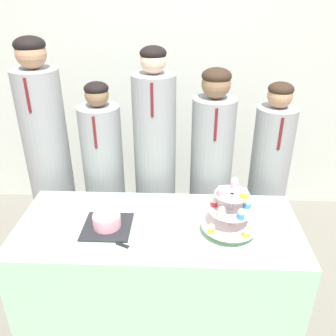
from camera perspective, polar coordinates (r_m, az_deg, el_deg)
The scene contains 10 objects.
wall_back at distance 3.19m, azimuth 0.06°, elevation 16.51°, with size 9.00×0.06×2.70m.
table at distance 2.32m, azimuth -1.49°, elevation -16.08°, with size 1.65×0.70×0.70m.
round_cake at distance 2.07m, azimuth -9.80°, elevation -8.21°, with size 0.27×0.27×0.11m.
cake_knife at distance 1.93m, azimuth -6.12°, elevation -12.67°, with size 0.24×0.13×0.01m.
cupcake_stand at distance 1.99m, azimuth 10.09°, elevation -6.61°, with size 0.31×0.31×0.31m.
student_0 at distance 2.75m, azimuth -18.54°, elevation 1.06°, with size 0.31×0.32×1.67m.
student_1 at distance 2.70m, azimuth -10.13°, elevation -1.86°, with size 0.29×0.30×1.38m.
student_2 at distance 2.59m, azimuth -2.07°, elevation 0.18°, with size 0.30×0.30×1.61m.
student_3 at distance 2.62m, azimuth 6.84°, elevation -1.12°, with size 0.30×0.30×1.48m.
student_4 at distance 2.71m, azimuth 15.67°, elevation -2.13°, with size 0.28×0.28×1.39m.
Camera 1 is at (0.13, -1.34, 1.94)m, focal length 38.00 mm.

